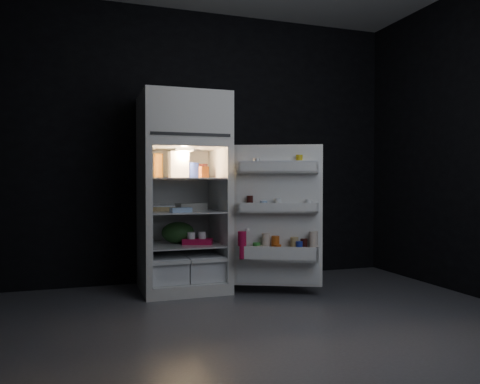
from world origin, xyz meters
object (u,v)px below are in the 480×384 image
object	(u,v)px
milk_jug	(178,165)
egg_carton	(191,207)
refrigerator	(182,186)
yogurt_tray	(198,241)
fridge_door	(278,217)

from	to	relation	value
milk_jug	egg_carton	xyz separation A→B (m)	(0.11, -0.07, -0.38)
refrigerator	yogurt_tray	xyz separation A→B (m)	(0.12, -0.11, -0.50)
refrigerator	egg_carton	world-z (taller)	refrigerator
egg_carton	yogurt_tray	xyz separation A→B (m)	(0.04, -0.06, -0.31)
fridge_door	egg_carton	size ratio (longest dim) A/B	4.28
fridge_door	egg_carton	bearing A→B (deg)	143.31
refrigerator	egg_carton	distance (m)	0.21
milk_jug	egg_carton	distance (m)	0.41
yogurt_tray	fridge_door	bearing A→B (deg)	-13.03
egg_carton	fridge_door	bearing A→B (deg)	-56.94
fridge_door	milk_jug	world-z (taller)	fridge_door
fridge_door	milk_jug	distance (m)	1.05
fridge_door	yogurt_tray	distance (m)	0.77
refrigerator	milk_jug	world-z (taller)	refrigerator
egg_carton	yogurt_tray	size ratio (longest dim) A/B	1.08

